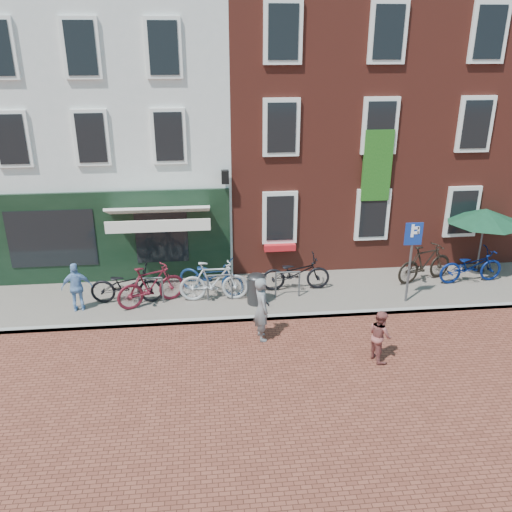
{
  "coord_description": "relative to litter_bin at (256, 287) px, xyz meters",
  "views": [
    {
      "loc": [
        -1.94,
        -13.01,
        7.3
      ],
      "look_at": [
        -0.45,
        1.05,
        1.51
      ],
      "focal_mm": 37.78,
      "sensor_mm": 36.0,
      "label": 1
    }
  ],
  "objects": [
    {
      "name": "building_brick_right",
      "position": [
        8.46,
        6.09,
        4.39
      ],
      "size": [
        6.0,
        8.0,
        10.0
      ],
      "primitive_type": "cube",
      "color": "maroon",
      "rests_on": "ground"
    },
    {
      "name": "parasol",
      "position": [
        7.47,
        1.49,
        1.51
      ],
      "size": [
        2.42,
        2.42,
        2.26
      ],
      "color": "#4C4C4F",
      "rests_on": "sidewalk"
    },
    {
      "name": "bicycle_6",
      "position": [
        6.83,
        0.74,
        0.04
      ],
      "size": [
        2.13,
        0.88,
        1.09
      ],
      "primitive_type": "imported",
      "rotation": [
        0.0,
        0.0,
        1.64
      ],
      "color": "#05154D",
      "rests_on": "sidewalk"
    },
    {
      "name": "bicycle_5",
      "position": [
        5.42,
        0.96,
        0.1
      ],
      "size": [
        2.1,
        1.17,
        1.21
      ],
      "primitive_type": "imported",
      "rotation": [
        0.0,
        0.0,
        1.88
      ],
      "color": "black",
      "rests_on": "sidewalk"
    },
    {
      "name": "sidewalk",
      "position": [
        1.46,
        0.59,
        -0.56
      ],
      "size": [
        24.0,
        3.0,
        0.1
      ],
      "primitive_type": "cube",
      "color": "slate",
      "rests_on": "ground"
    },
    {
      "name": "parking_sign",
      "position": [
        4.37,
        -0.36,
        1.15
      ],
      "size": [
        0.5,
        0.08,
        2.43
      ],
      "color": "#4C4C4F",
      "rests_on": "sidewalk"
    },
    {
      "name": "bicycle_1",
      "position": [
        -3.01,
        0.21,
        0.1
      ],
      "size": [
        2.07,
        1.36,
        1.21
      ],
      "primitive_type": "imported",
      "rotation": [
        0.0,
        0.0,
        2.0
      ],
      "color": "#59131E",
      "rests_on": "sidewalk"
    },
    {
      "name": "bicycle_4",
      "position": [
        1.29,
        0.78,
        0.04
      ],
      "size": [
        2.08,
        0.73,
        1.09
      ],
      "primitive_type": "imported",
      "rotation": [
        0.0,
        0.0,
        1.57
      ],
      "color": "black",
      "rests_on": "sidewalk"
    },
    {
      "name": "woman",
      "position": [
        -0.06,
        -1.82,
        0.25
      ],
      "size": [
        0.5,
        0.68,
        1.71
      ],
      "primitive_type": "imported",
      "rotation": [
        0.0,
        0.0,
        1.72
      ],
      "color": "slate",
      "rests_on": "ground"
    },
    {
      "name": "boy",
      "position": [
        2.65,
        -3.08,
        0.04
      ],
      "size": [
        0.62,
        0.73,
        1.3
      ],
      "primitive_type": "imported",
      "rotation": [
        0.0,
        0.0,
        1.8
      ],
      "color": "#8F4944",
      "rests_on": "ground"
    },
    {
      "name": "bicycle_0",
      "position": [
        -3.72,
        0.45,
        0.04
      ],
      "size": [
        2.12,
        0.84,
        1.09
      ],
      "primitive_type": "imported",
      "rotation": [
        0.0,
        0.0,
        1.52
      ],
      "color": "black",
      "rests_on": "sidewalk"
    },
    {
      "name": "building_brick_mid",
      "position": [
        2.46,
        6.09,
        4.39
      ],
      "size": [
        6.0,
        8.0,
        10.0
      ],
      "primitive_type": "cube",
      "color": "maroon",
      "rests_on": "ground"
    },
    {
      "name": "building_stucco",
      "position": [
        -4.54,
        6.09,
        3.89
      ],
      "size": [
        8.0,
        8.0,
        9.0
      ],
      "primitive_type": "cube",
      "color": "silver",
      "rests_on": "ground"
    },
    {
      "name": "bicycle_3",
      "position": [
        -1.21,
        0.31,
        0.1
      ],
      "size": [
        2.03,
        0.6,
        1.21
      ],
      "primitive_type": "imported",
      "rotation": [
        0.0,
        0.0,
        1.55
      ],
      "color": "#B2B3B5",
      "rests_on": "sidewalk"
    },
    {
      "name": "ground",
      "position": [
        0.46,
        -0.91,
        -0.61
      ],
      "size": [
        80.0,
        80.0,
        0.0
      ],
      "primitive_type": "plane",
      "color": "brown"
    },
    {
      "name": "bicycle_2",
      "position": [
        -1.27,
        0.81,
        0.04
      ],
      "size": [
        2.2,
        1.53,
        1.09
      ],
      "primitive_type": "imported",
      "rotation": [
        0.0,
        0.0,
        1.14
      ],
      "color": "navy",
      "rests_on": "sidewalk"
    },
    {
      "name": "cafe_person",
      "position": [
        -5.03,
        0.09,
        0.2
      ],
      "size": [
        0.87,
        0.46,
        1.42
      ],
      "primitive_type": "imported",
      "rotation": [
        0.0,
        0.0,
        3.28
      ],
      "color": "#739BCF",
      "rests_on": "sidewalk"
    },
    {
      "name": "litter_bin",
      "position": [
        0.0,
        0.0,
        0.0
      ],
      "size": [
        0.54,
        0.54,
        0.98
      ],
      "color": "#303032",
      "rests_on": "sidewalk"
    }
  ]
}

